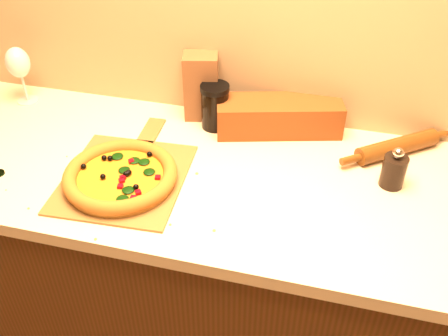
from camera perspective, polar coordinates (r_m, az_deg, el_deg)
cabinet at (r=1.74m, az=1.32°, el=-13.03°), size 2.80×0.65×0.86m
countertop at (r=1.42m, az=1.58°, el=-1.52°), size 2.84×0.68×0.04m
pizza_peel at (r=1.43m, az=-11.09°, el=-0.78°), size 0.35×0.51×0.01m
pizza at (r=1.39m, az=-11.74°, el=-0.89°), size 0.31×0.31×0.04m
pepper_grinder at (r=1.42m, az=18.84°, el=-0.24°), size 0.07×0.07×0.12m
rolling_pin at (r=1.56m, az=19.19°, el=2.33°), size 0.32×0.25×0.05m
bread_bag at (r=1.58m, az=6.29°, el=5.92°), size 0.41×0.22×0.11m
wine_glass at (r=1.82m, az=-22.47°, el=10.92°), size 0.08×0.08×0.20m
paper_bag at (r=1.62m, az=-2.63°, el=9.33°), size 0.13×0.11×0.22m
dark_jar at (r=1.58m, az=-1.04°, el=7.07°), size 0.09×0.09×0.15m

